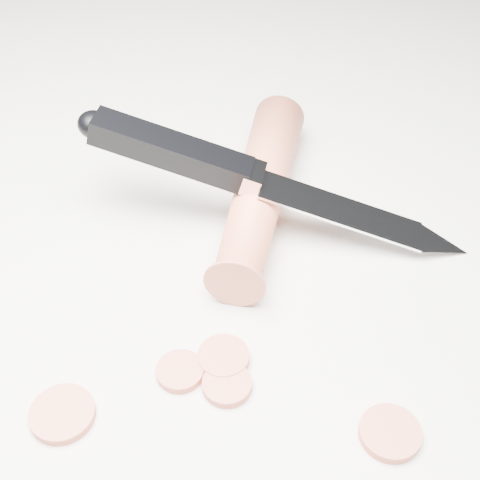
{
  "coord_description": "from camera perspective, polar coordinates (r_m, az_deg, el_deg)",
  "views": [
    {
      "loc": [
        -0.02,
        -0.27,
        0.35
      ],
      "look_at": [
        0.01,
        0.06,
        0.02
      ],
      "focal_mm": 50.0,
      "sensor_mm": 36.0,
      "label": 1
    }
  ],
  "objects": [
    {
      "name": "carrot_slice_2",
      "position": [
        0.43,
        -1.42,
        -10.0
      ],
      "size": [
        0.03,
        0.03,
        0.01
      ],
      "primitive_type": "cylinder",
      "color": "#C15C42",
      "rests_on": "ground"
    },
    {
      "name": "carrot_slice_1",
      "position": [
        0.42,
        -5.14,
        -11.1
      ],
      "size": [
        0.03,
        0.03,
        0.01
      ],
      "primitive_type": "cylinder",
      "color": "#C15C42",
      "rests_on": "ground"
    },
    {
      "name": "kitchen_knife",
      "position": [
        0.48,
        3.06,
        5.04
      ],
      "size": [
        0.29,
        0.11,
        0.09
      ],
      "primitive_type": null,
      "color": "silver",
      "rests_on": "ground"
    },
    {
      "name": "ground",
      "position": [
        0.45,
        -0.8,
        -7.43
      ],
      "size": [
        2.4,
        2.4,
        0.0
      ],
      "primitive_type": "plane",
      "color": "silver",
      "rests_on": "ground"
    },
    {
      "name": "carrot",
      "position": [
        0.51,
        1.74,
        4.35
      ],
      "size": [
        0.09,
        0.2,
        0.04
      ],
      "primitive_type": "cylinder",
      "rotation": [
        1.57,
        0.0,
        -0.28
      ],
      "color": "#DD5E3D",
      "rests_on": "ground"
    },
    {
      "name": "carrot_slice_0",
      "position": [
        0.41,
        12.68,
        -15.77
      ],
      "size": [
        0.04,
        0.04,
        0.01
      ],
      "primitive_type": "cylinder",
      "color": "#C15C42",
      "rests_on": "ground"
    },
    {
      "name": "carrot_slice_4",
      "position": [
        0.42,
        -1.12,
        -12.24
      ],
      "size": [
        0.03,
        0.03,
        0.01
      ],
      "primitive_type": "cylinder",
      "color": "#C15C42",
      "rests_on": "ground"
    },
    {
      "name": "carrot_slice_3",
      "position": [
        0.42,
        -14.91,
        -14.14
      ],
      "size": [
        0.04,
        0.04,
        0.01
      ],
      "primitive_type": "cylinder",
      "color": "#C15C42",
      "rests_on": "ground"
    }
  ]
}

